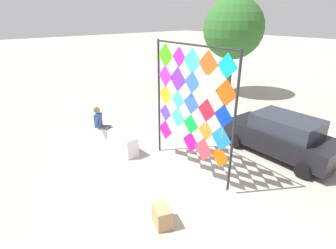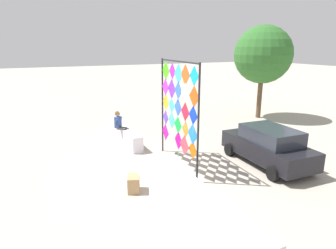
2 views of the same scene
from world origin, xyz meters
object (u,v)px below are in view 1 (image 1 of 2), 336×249
seated_vendor (101,123)px  parked_car (282,135)px  kite_display_rack (191,102)px  cardboard_box_small (162,216)px  tree_palm_like (233,28)px

seated_vendor → parked_car: 6.65m
kite_display_rack → cardboard_box_small: 3.36m
kite_display_rack → tree_palm_like: 9.67m
kite_display_rack → parked_car: bearing=65.5°
seated_vendor → parked_car: seated_vendor is taller
kite_display_rack → cardboard_box_small: (1.33, -2.28, -2.08)m
seated_vendor → tree_palm_like: size_ratio=0.27×
cardboard_box_small → seated_vendor: bearing=168.0°
parked_car → cardboard_box_small: bearing=-91.4°
tree_palm_like → kite_display_rack: bearing=-60.5°
kite_display_rack → cardboard_box_small: bearing=-59.7°
kite_display_rack → tree_palm_like: tree_palm_like is taller
seated_vendor → tree_palm_like: tree_palm_like is taller
kite_display_rack → seated_vendor: (-3.47, -1.25, -1.41)m
cardboard_box_small → tree_palm_like: size_ratio=0.09×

